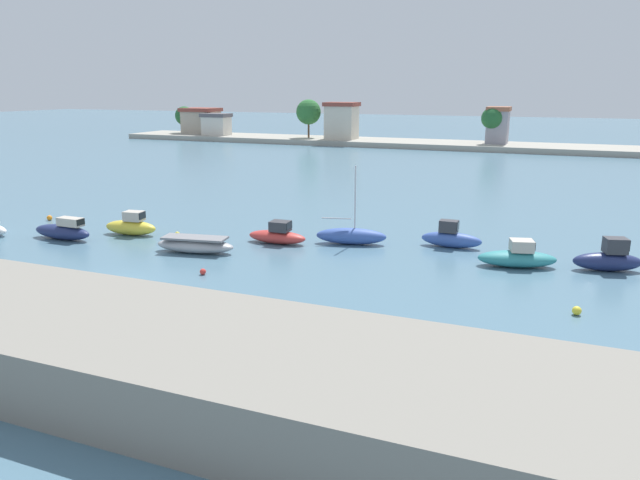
# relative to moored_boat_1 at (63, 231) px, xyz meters

# --- Properties ---
(ground_plane) EXTENTS (400.00, 400.00, 0.00)m
(ground_plane) POSITION_rel_moored_boat_1_xyz_m (9.70, -6.78, -0.59)
(ground_plane) COLOR slate
(moored_boat_1) EXTENTS (4.65, 1.34, 1.57)m
(moored_boat_1) POSITION_rel_moored_boat_1_xyz_m (0.00, 0.00, 0.00)
(moored_boat_1) COLOR navy
(moored_boat_1) RESTS_ON ground
(moored_boat_2) EXTENTS (3.99, 1.74, 1.70)m
(moored_boat_2) POSITION_rel_moored_boat_1_xyz_m (3.45, 2.78, 0.04)
(moored_boat_2) COLOR yellow
(moored_boat_2) RESTS_ON ground
(moored_boat_3) EXTENTS (5.26, 2.46, 1.01)m
(moored_boat_3) POSITION_rel_moored_boat_1_xyz_m (10.20, 0.57, -0.11)
(moored_boat_3) COLOR #9E9EA3
(moored_boat_3) RESTS_ON ground
(moored_boat_4) EXTENTS (4.08, 1.48, 1.52)m
(moored_boat_4) POSITION_rel_moored_boat_1_xyz_m (13.99, 4.56, -0.04)
(moored_boat_4) COLOR #C63833
(moored_boat_4) RESTS_ON ground
(moored_boat_5) EXTENTS (4.82, 2.35, 5.20)m
(moored_boat_5) POSITION_rel_moored_boat_1_xyz_m (18.58, 6.22, -0.04)
(moored_boat_5) COLOR #3856A8
(moored_boat_5) RESTS_ON ground
(moored_boat_6) EXTENTS (3.90, 1.13, 1.76)m
(moored_boat_6) POSITION_rel_moored_boat_1_xyz_m (24.83, 7.92, 0.03)
(moored_boat_6) COLOR #3856A8
(moored_boat_6) RESTS_ON ground
(moored_boat_7) EXTENTS (4.71, 2.72, 1.60)m
(moored_boat_7) POSITION_rel_moored_boat_1_xyz_m (29.17, 5.01, -0.03)
(moored_boat_7) COLOR teal
(moored_boat_7) RESTS_ON ground
(moored_boat_8) EXTENTS (3.96, 2.20, 1.92)m
(moored_boat_8) POSITION_rel_moored_boat_1_xyz_m (33.99, 6.12, 0.09)
(moored_boat_8) COLOR navy
(moored_boat_8) RESTS_ON ground
(mooring_buoy_1) EXTENTS (0.42, 0.42, 0.42)m
(mooring_buoy_1) POSITION_rel_moored_boat_1_xyz_m (32.29, -1.87, -0.39)
(mooring_buoy_1) COLOR yellow
(mooring_buoy_1) RESTS_ON ground
(mooring_buoy_2) EXTENTS (0.34, 0.34, 0.34)m
(mooring_buoy_2) POSITION_rel_moored_boat_1_xyz_m (13.18, -3.16, -0.42)
(mooring_buoy_2) COLOR red
(mooring_buoy_2) RESTS_ON ground
(mooring_buoy_3) EXTENTS (0.33, 0.33, 0.33)m
(mooring_buoy_3) POSITION_rel_moored_boat_1_xyz_m (6.67, 3.64, -0.43)
(mooring_buoy_3) COLOR yellow
(mooring_buoy_3) RESTS_ON ground
(mooring_buoy_4) EXTENTS (0.41, 0.41, 0.41)m
(mooring_buoy_4) POSITION_rel_moored_boat_1_xyz_m (-5.56, 4.13, -0.39)
(mooring_buoy_4) COLOR orange
(mooring_buoy_4) RESTS_ON ground
(distant_shoreline) EXTENTS (120.99, 11.17, 7.91)m
(distant_shoreline) POSITION_rel_moored_boat_1_xyz_m (5.73, 73.84, 1.37)
(distant_shoreline) COLOR #9E998C
(distant_shoreline) RESTS_ON ground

